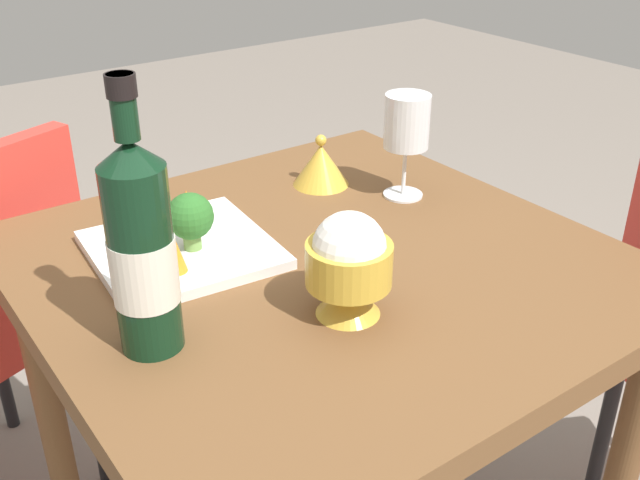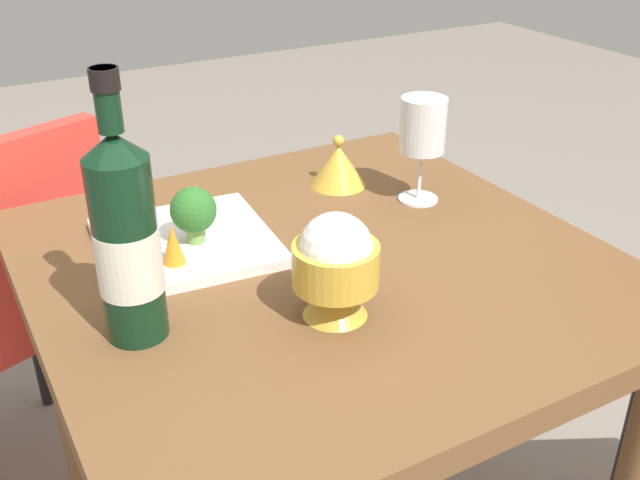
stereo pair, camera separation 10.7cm
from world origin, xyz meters
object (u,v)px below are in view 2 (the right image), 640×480
object	(u,v)px
wine_glass	(423,128)
rice_bowl	(336,264)
serving_plate	(186,242)
carrot_garnish_left	(173,244)
broccoli_floret	(193,211)
wine_bottle	(126,239)
rice_bowl_lid	(338,165)
carrot_garnish_right	(197,200)
chair_by_wall	(2,291)

from	to	relation	value
wine_glass	rice_bowl	xyz separation A→B (m)	(-0.24, 0.30, -0.05)
serving_plate	carrot_garnish_left	size ratio (longest dim) A/B	4.64
broccoli_floret	carrot_garnish_left	distance (m)	0.07
wine_bottle	wine_glass	world-z (taller)	wine_bottle
rice_bowl_lid	carrot_garnish_right	distance (m)	0.28
serving_plate	carrot_garnish_left	world-z (taller)	carrot_garnish_left
chair_by_wall	rice_bowl_lid	distance (m)	0.69
chair_by_wall	broccoli_floret	size ratio (longest dim) A/B	9.91
wine_glass	serving_plate	xyz separation A→B (m)	(0.03, 0.41, -0.12)
serving_plate	carrot_garnish_left	bearing A→B (deg)	148.39
serving_plate	wine_bottle	bearing A→B (deg)	144.79
wine_glass	serving_plate	distance (m)	0.42
chair_by_wall	wine_glass	xyz separation A→B (m)	(-0.44, -0.65, 0.35)
wine_glass	broccoli_floret	world-z (taller)	wine_glass
broccoli_floret	wine_glass	bearing A→B (deg)	-91.88
serving_plate	broccoli_floret	xyz separation A→B (m)	(-0.02, -0.01, 0.06)
chair_by_wall	carrot_garnish_left	distance (m)	0.58
serving_plate	broccoli_floret	bearing A→B (deg)	-154.27
carrot_garnish_left	broccoli_floret	bearing A→B (deg)	-47.11
rice_bowl	chair_by_wall	bearing A→B (deg)	27.24
serving_plate	carrot_garnish_right	xyz separation A→B (m)	(0.07, -0.04, 0.03)
carrot_garnish_left	chair_by_wall	bearing A→B (deg)	23.42
rice_bowl	carrot_garnish_right	world-z (taller)	rice_bowl
serving_plate	carrot_garnish_left	distance (m)	0.08
wine_bottle	wine_glass	xyz separation A→B (m)	(0.15, -0.54, -0.00)
carrot_garnish_right	serving_plate	bearing A→B (deg)	145.30
broccoli_floret	carrot_garnish_left	world-z (taller)	broccoli_floret
rice_bowl_lid	carrot_garnish_right	bearing A→B (deg)	95.37
rice_bowl	serving_plate	distance (m)	0.29
rice_bowl	broccoli_floret	xyz separation A→B (m)	(0.25, 0.09, -0.01)
chair_by_wall	rice_bowl	distance (m)	0.81
chair_by_wall	carrot_garnish_right	bearing A→B (deg)	-70.39
rice_bowl_lid	chair_by_wall	bearing A→B (deg)	60.85
chair_by_wall	rice_bowl	xyz separation A→B (m)	(-0.67, -0.35, 0.30)
rice_bowl	broccoli_floret	bearing A→B (deg)	20.60
carrot_garnish_left	carrot_garnish_right	distance (m)	0.16
wine_glass	rice_bowl	world-z (taller)	wine_glass
wine_glass	carrot_garnish_right	xyz separation A→B (m)	(0.10, 0.36, -0.09)
serving_plate	broccoli_floret	world-z (taller)	broccoli_floret
rice_bowl_lid	carrot_garnish_right	xyz separation A→B (m)	(-0.03, 0.27, 0.00)
wine_glass	carrot_garnish_left	bearing A→B (deg)	94.21
wine_bottle	serving_plate	size ratio (longest dim) A/B	1.22
carrot_garnish_left	carrot_garnish_right	world-z (taller)	carrot_garnish_left
wine_glass	broccoli_floret	bearing A→B (deg)	88.12
wine_bottle	carrot_garnish_left	bearing A→B (deg)	-37.05
wine_bottle	carrot_garnish_right	distance (m)	0.32
wine_glass	broccoli_floret	size ratio (longest dim) A/B	2.09
broccoli_floret	carrot_garnish_left	bearing A→B (deg)	132.89
wine_glass	serving_plate	bearing A→B (deg)	85.45
wine_glass	carrot_garnish_right	world-z (taller)	wine_glass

